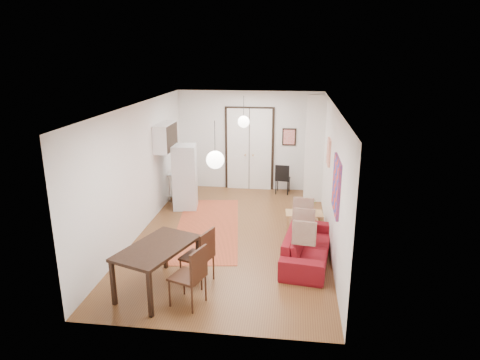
# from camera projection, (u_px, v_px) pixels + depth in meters

# --- Properties ---
(floor) EXTENTS (7.00, 7.00, 0.00)m
(floor) POSITION_uv_depth(u_px,v_px,m) (233.00, 235.00, 9.62)
(floor) COLOR brown
(floor) RESTS_ON ground
(ceiling) EXTENTS (4.20, 7.00, 0.02)m
(ceiling) POSITION_uv_depth(u_px,v_px,m) (232.00, 106.00, 8.78)
(ceiling) COLOR white
(ceiling) RESTS_ON wall_back
(wall_back) EXTENTS (4.20, 0.02, 2.90)m
(wall_back) POSITION_uv_depth(u_px,v_px,m) (250.00, 141.00, 12.52)
(wall_back) COLOR silver
(wall_back) RESTS_ON floor
(wall_front) EXTENTS (4.20, 0.02, 2.90)m
(wall_front) POSITION_uv_depth(u_px,v_px,m) (197.00, 243.00, 5.87)
(wall_front) COLOR silver
(wall_front) RESTS_ON floor
(wall_left) EXTENTS (0.02, 7.00, 2.90)m
(wall_left) POSITION_uv_depth(u_px,v_px,m) (139.00, 170.00, 9.45)
(wall_left) COLOR silver
(wall_left) RESTS_ON floor
(wall_right) EXTENTS (0.02, 7.00, 2.90)m
(wall_right) POSITION_uv_depth(u_px,v_px,m) (332.00, 177.00, 8.95)
(wall_right) COLOR silver
(wall_right) RESTS_ON floor
(double_doors) EXTENTS (1.44, 0.06, 2.50)m
(double_doors) POSITION_uv_depth(u_px,v_px,m) (249.00, 150.00, 12.55)
(double_doors) COLOR white
(double_doors) RESTS_ON wall_back
(stub_partition) EXTENTS (0.50, 0.10, 2.90)m
(stub_partition) POSITION_uv_depth(u_px,v_px,m) (315.00, 150.00, 11.40)
(stub_partition) COLOR silver
(stub_partition) RESTS_ON floor
(wall_cabinet) EXTENTS (0.35, 1.00, 0.70)m
(wall_cabinet) POSITION_uv_depth(u_px,v_px,m) (165.00, 137.00, 10.72)
(wall_cabinet) COLOR white
(wall_cabinet) RESTS_ON wall_left
(painting_popart) EXTENTS (0.05, 1.00, 1.00)m
(painting_popart) POSITION_uv_depth(u_px,v_px,m) (336.00, 186.00, 7.70)
(painting_popart) COLOR red
(painting_popart) RESTS_ON wall_right
(painting_abstract) EXTENTS (0.05, 0.50, 0.60)m
(painting_abstract) POSITION_uv_depth(u_px,v_px,m) (329.00, 152.00, 9.61)
(painting_abstract) COLOR white
(painting_abstract) RESTS_ON wall_right
(poster_back) EXTENTS (0.40, 0.03, 0.50)m
(poster_back) POSITION_uv_depth(u_px,v_px,m) (289.00, 137.00, 12.31)
(poster_back) COLOR red
(poster_back) RESTS_ON wall_back
(print_left) EXTENTS (0.03, 0.44, 0.54)m
(print_left) POSITION_uv_depth(u_px,v_px,m) (165.00, 132.00, 11.20)
(print_left) COLOR olive
(print_left) RESTS_ON wall_left
(pendant_back) EXTENTS (0.30, 0.30, 0.80)m
(pendant_back) POSITION_uv_depth(u_px,v_px,m) (244.00, 122.00, 10.87)
(pendant_back) COLOR silver
(pendant_back) RESTS_ON ceiling
(pendant_front) EXTENTS (0.30, 0.30, 0.80)m
(pendant_front) POSITION_uv_depth(u_px,v_px,m) (215.00, 160.00, 7.07)
(pendant_front) COLOR silver
(pendant_front) RESTS_ON ceiling
(kilim_rug) EXTENTS (1.90, 3.94, 0.01)m
(kilim_rug) POSITION_uv_depth(u_px,v_px,m) (208.00, 227.00, 10.04)
(kilim_rug) COLOR #BC4D2F
(kilim_rug) RESTS_ON floor
(sofa) EXTENTS (2.19, 1.10, 0.61)m
(sofa) POSITION_uv_depth(u_px,v_px,m) (308.00, 245.00, 8.41)
(sofa) COLOR maroon
(sofa) RESTS_ON floor
(coffee_table) EXTENTS (0.88, 0.53, 0.38)m
(coffee_table) POSITION_uv_depth(u_px,v_px,m) (304.00, 215.00, 9.93)
(coffee_table) COLOR tan
(coffee_table) RESTS_ON floor
(potted_plant) EXTENTS (0.31, 0.35, 0.37)m
(potted_plant) POSITION_uv_depth(u_px,v_px,m) (309.00, 205.00, 9.85)
(potted_plant) COLOR #38682F
(potted_plant) RESTS_ON coffee_table
(kitchen_counter) EXTENTS (0.65, 1.08, 0.78)m
(kitchen_counter) POSITION_uv_depth(u_px,v_px,m) (183.00, 181.00, 11.99)
(kitchen_counter) COLOR silver
(kitchen_counter) RESTS_ON floor
(bowl) EXTENTS (0.24, 0.24, 0.05)m
(bowl) POSITION_uv_depth(u_px,v_px,m) (180.00, 173.00, 11.61)
(bowl) COLOR beige
(bowl) RESTS_ON kitchen_counter
(soap_bottle) EXTENTS (0.10, 0.10, 0.16)m
(soap_bottle) POSITION_uv_depth(u_px,v_px,m) (185.00, 165.00, 12.12)
(soap_bottle) COLOR teal
(soap_bottle) RESTS_ON kitchen_counter
(fridge) EXTENTS (0.67, 0.67, 1.69)m
(fridge) POSITION_uv_depth(u_px,v_px,m) (185.00, 177.00, 11.07)
(fridge) COLOR silver
(fridge) RESTS_ON floor
(dining_table) EXTENTS (1.31, 1.69, 0.83)m
(dining_table) POSITION_uv_depth(u_px,v_px,m) (157.00, 251.00, 7.21)
(dining_table) COLOR black
(dining_table) RESTS_ON floor
(dining_chair_near) EXTENTS (0.62, 0.76, 1.02)m
(dining_chair_near) POSITION_uv_depth(u_px,v_px,m) (198.00, 249.00, 7.61)
(dining_chair_near) COLOR #3C1E13
(dining_chair_near) RESTS_ON floor
(dining_chair_far) EXTENTS (0.62, 0.76, 1.02)m
(dining_chair_far) POSITION_uv_depth(u_px,v_px,m) (189.00, 268.00, 6.95)
(dining_chair_far) COLOR #3C1E13
(dining_chair_far) RESTS_ON floor
(black_side_chair) EXTENTS (0.44, 0.44, 0.88)m
(black_side_chair) POSITION_uv_depth(u_px,v_px,m) (283.00, 175.00, 12.42)
(black_side_chair) COLOR black
(black_side_chair) RESTS_ON floor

